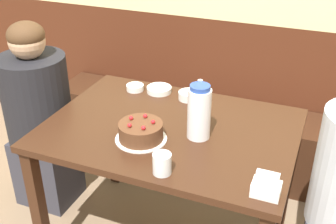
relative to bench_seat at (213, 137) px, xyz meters
The scene contains 11 objects.
bench_seat is the anchor object (origin of this frame).
dining_table 0.94m from the bench_seat, 90.00° to the right, with size 1.23×0.89×0.77m.
birthday_cake 1.15m from the bench_seat, 94.78° to the right, with size 0.24×0.24×0.11m.
water_pitcher 1.10m from the bench_seat, 79.71° to the right, with size 0.11×0.11×0.27m.
soju_bottle 0.90m from the bench_seat, 82.28° to the right, with size 0.06×0.06×0.19m.
napkin_holder 1.41m from the bench_seat, 65.54° to the right, with size 0.11×0.08×0.11m.
bowl_soup_white 0.83m from the bench_seat, 123.88° to the right, with size 0.10×0.10×0.03m.
bowl_rice_small 0.76m from the bench_seat, 113.09° to the right, with size 0.14×0.14×0.03m.
bowl_side_dish 0.76m from the bench_seat, 92.14° to the right, with size 0.11×0.11×0.04m.
glass_water_tall 1.33m from the bench_seat, 84.75° to the right, with size 0.08×0.08×0.09m.
person_pale_blue_shirt 1.21m from the bench_seat, 139.07° to the right, with size 0.39×0.39×1.18m.
Camera 1 is at (0.67, -1.67, 1.82)m, focal length 45.00 mm.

